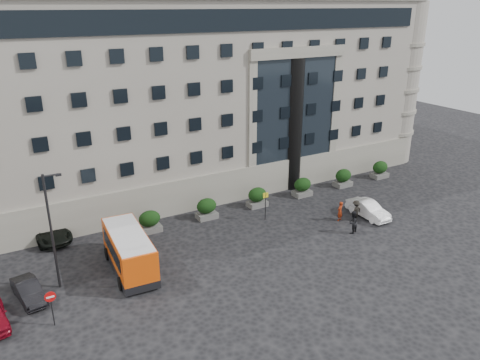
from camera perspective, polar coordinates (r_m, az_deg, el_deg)
The scene contains 20 objects.
ground at distance 34.82m, azimuth -0.17°, elevation -9.85°, with size 120.00×120.00×0.00m, color black.
civic_building at distance 53.11m, azimuth -6.37°, elevation 11.14°, with size 44.00×24.00×18.00m, color gray.
entrance_column at distance 46.55m, azimuth 6.49°, elevation 6.64°, with size 1.80×1.80×13.00m, color black.
hedge_a at distance 39.32m, azimuth -10.95°, elevation -4.95°, with size 1.80×1.26×1.84m.
hedge_b at distance 41.05m, azimuth -4.09°, elevation -3.47°, with size 1.80×1.26×1.84m.
hedge_c at distance 43.34m, azimuth 2.11°, elevation -2.08°, with size 1.80×1.26×1.84m.
hedge_d at distance 46.10m, azimuth 7.62°, elevation -0.83°, with size 1.80×1.26×1.84m.
hedge_e at distance 49.26m, azimuth 12.46°, elevation 0.29°, with size 1.80×1.26×1.84m.
hedge_f at distance 52.74m, azimuth 16.70°, elevation 1.26°, with size 1.80×1.26×1.84m.
street_lamp at distance 32.13m, azimuth -21.95°, elevation -5.43°, with size 1.16×0.18×8.00m.
bus_stop_sign at distance 40.41m, azimuth 3.13°, elevation -2.61°, with size 0.50×0.08×2.52m.
no_entry_sign at distance 29.81m, azimuth -22.06°, elevation -13.59°, with size 0.64×0.16×2.32m.
minibus at distance 33.92m, azimuth -13.37°, elevation -8.31°, with size 2.92×6.95×2.85m.
parked_car_b at distance 33.31m, azimuth -24.37°, elevation -12.22°, with size 1.32×3.77×1.24m, color black.
parked_car_c at distance 41.82m, azimuth -22.63°, elevation -4.89°, with size 2.16×5.31×1.54m, color black.
parked_car_d at distance 40.57m, azimuth -22.35°, elevation -5.67°, with size 2.48×5.38×1.49m, color black.
white_taxi at distance 42.81m, azimuth 15.34°, elevation -3.46°, with size 1.51×4.33×1.43m, color white.
pedestrian_a at distance 41.44m, azimuth 12.09°, elevation -3.74°, with size 0.64×0.42×1.76m, color #96290F.
pedestrian_b at distance 39.46m, azimuth 13.58°, elevation -5.02°, with size 0.93×0.73×1.92m, color black.
pedestrian_c at distance 41.79m, azimuth 13.94°, elevation -3.62°, with size 1.19×0.69×1.85m, color black.
Camera 1 is at (-14.76, -26.10, 17.69)m, focal length 35.00 mm.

